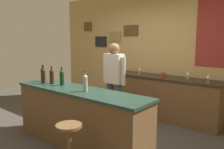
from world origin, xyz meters
name	(u,v)px	position (x,y,z in m)	size (l,w,h in m)	color
ground_plane	(97,137)	(0.00, 0.00, 0.00)	(10.00, 10.00, 0.00)	#423D38
back_wall	(158,51)	(0.04, 2.03, 1.42)	(6.00, 0.09, 2.80)	tan
bar_counter	(79,118)	(0.00, -0.40, 0.46)	(2.50, 0.60, 0.92)	brown
side_counter	(163,97)	(0.40, 1.65, 0.45)	(2.46, 0.56, 0.90)	brown
bartender	(114,79)	(-0.09, 0.59, 0.94)	(0.52, 0.21, 1.62)	#384766
bar_stool	(69,142)	(0.55, -1.07, 0.46)	(0.32, 0.32, 0.68)	brown
wine_bottle_a	(43,74)	(-1.03, -0.35, 1.06)	(0.07, 0.07, 0.31)	black
wine_bottle_b	(43,75)	(-0.88, -0.44, 1.06)	(0.07, 0.07, 0.31)	black
wine_bottle_c	(52,76)	(-0.71, -0.38, 1.06)	(0.07, 0.07, 0.31)	black
wine_bottle_d	(62,77)	(-0.47, -0.35, 1.06)	(0.07, 0.07, 0.31)	black
wine_bottle_e	(85,83)	(0.18, -0.43, 1.06)	(0.07, 0.07, 0.31)	#999E99
wine_glass_a	(140,69)	(-0.22, 1.69, 1.01)	(0.07, 0.07, 0.16)	silver
wine_glass_b	(188,73)	(0.89, 1.74, 1.01)	(0.07, 0.07, 0.16)	silver
wine_glass_c	(208,76)	(1.33, 1.60, 1.01)	(0.07, 0.07, 0.16)	silver
coffee_mug	(163,75)	(0.42, 1.58, 0.95)	(0.12, 0.08, 0.09)	#B2332D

